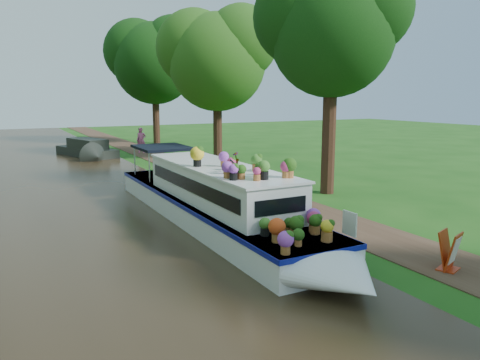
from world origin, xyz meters
name	(u,v)px	position (x,y,z in m)	size (l,w,h in m)	color
ground	(290,222)	(0.00, 0.00, 0.00)	(100.00, 100.00, 0.00)	#194A12
canal_water	(95,250)	(-6.00, 0.00, 0.01)	(10.00, 100.00, 0.02)	black
towpath	(321,217)	(1.20, 0.00, 0.01)	(2.20, 100.00, 0.03)	#422D1E
plant_boat	(218,199)	(-2.25, 0.54, 0.85)	(2.29, 13.52, 2.24)	white
tree_near_overhang	(331,25)	(3.79, 3.06, 6.60)	(5.52, 5.28, 8.99)	black
tree_near_mid	(216,54)	(4.48, 15.08, 6.44)	(6.90, 6.60, 9.40)	black
tree_near_far	(154,57)	(3.98, 26.09, 7.05)	(7.59, 7.26, 10.30)	black
second_boat	(87,149)	(-2.75, 19.53, 0.48)	(3.27, 6.37, 1.16)	black
sandwich_board	(450,253)	(0.83, -5.19, 0.43)	(0.60, 0.61, 0.88)	#AF2D0C
pedestrian_pink	(141,140)	(0.89, 19.71, 0.90)	(0.64, 0.42, 1.74)	#DD5B93
pedestrian_dark	(141,138)	(1.79, 22.96, 0.78)	(0.73, 0.57, 1.50)	black
verge_plant	(231,199)	(-0.60, 3.01, 0.20)	(0.35, 0.30, 0.39)	#255E1C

